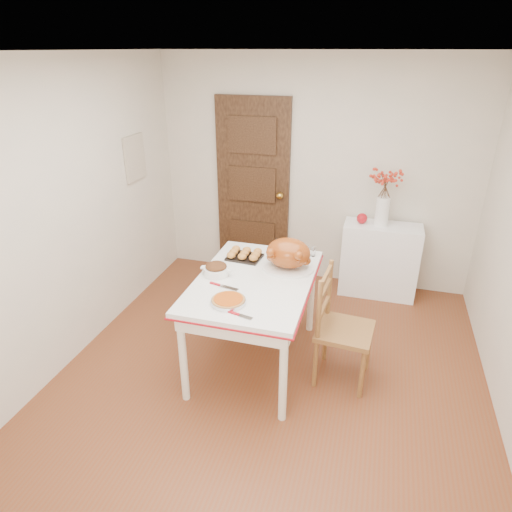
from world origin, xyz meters
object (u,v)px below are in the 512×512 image
(chair_oak, at_px, (345,328))
(turkey_platter, at_px, (288,255))
(kitchen_table, at_px, (254,321))
(pumpkin_pie, at_px, (228,300))
(sideboard, at_px, (379,260))

(chair_oak, bearing_deg, turkey_platter, 69.55)
(kitchen_table, height_order, turkey_platter, turkey_platter)
(kitchen_table, xyz_separation_m, pumpkin_pie, (-0.08, -0.42, 0.44))
(pumpkin_pie, bearing_deg, turkey_platter, 65.27)
(turkey_platter, relative_size, pumpkin_pie, 1.70)
(pumpkin_pie, bearing_deg, sideboard, 61.54)
(kitchen_table, relative_size, pumpkin_pie, 5.33)
(chair_oak, height_order, pumpkin_pie, chair_oak)
(turkey_platter, height_order, pumpkin_pie, turkey_platter)
(sideboard, height_order, pumpkin_pie, pumpkin_pie)
(kitchen_table, bearing_deg, sideboard, 57.31)
(turkey_platter, bearing_deg, sideboard, 63.71)
(sideboard, distance_m, kitchen_table, 1.82)
(chair_oak, bearing_deg, pumpkin_pie, 120.56)
(kitchen_table, height_order, chair_oak, chair_oak)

